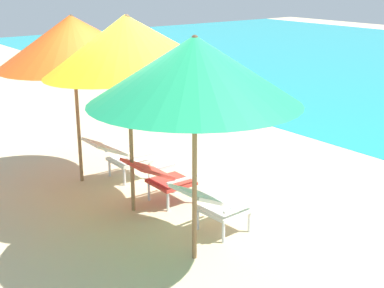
{
  "coord_description": "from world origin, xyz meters",
  "views": [
    {
      "loc": [
        5.43,
        -3.91,
        2.95
      ],
      "look_at": [
        0.0,
        0.26,
        0.75
      ],
      "focal_mm": 50.56,
      "sensor_mm": 36.0,
      "label": 1
    }
  ],
  "objects_px": {
    "lounge_chair_center": "(160,176)",
    "lounge_chair_right": "(213,203)",
    "beach_umbrella_right": "(195,70)",
    "beach_umbrella_left": "(73,40)",
    "beach_umbrella_center": "(128,43)",
    "lounge_chair_left": "(118,154)"
  },
  "relations": [
    {
      "from": "lounge_chair_right",
      "to": "beach_umbrella_center",
      "type": "xyz_separation_m",
      "value": [
        -1.15,
        -0.37,
        1.73
      ]
    },
    {
      "from": "lounge_chair_right",
      "to": "beach_umbrella_right",
      "type": "height_order",
      "value": "beach_umbrella_right"
    },
    {
      "from": "beach_umbrella_left",
      "to": "beach_umbrella_center",
      "type": "bearing_deg",
      "value": 2.72
    },
    {
      "from": "lounge_chair_right",
      "to": "lounge_chair_center",
      "type": "bearing_deg",
      "value": 179.94
    },
    {
      "from": "lounge_chair_left",
      "to": "lounge_chair_right",
      "type": "height_order",
      "value": "same"
    },
    {
      "from": "beach_umbrella_center",
      "to": "beach_umbrella_right",
      "type": "xyz_separation_m",
      "value": [
        1.44,
        -0.12,
        -0.1
      ]
    },
    {
      "from": "lounge_chair_left",
      "to": "beach_umbrella_left",
      "type": "distance_m",
      "value": 1.74
    },
    {
      "from": "lounge_chair_right",
      "to": "beach_umbrella_center",
      "type": "height_order",
      "value": "beach_umbrella_center"
    },
    {
      "from": "beach_umbrella_left",
      "to": "lounge_chair_left",
      "type": "bearing_deg",
      "value": 54.82
    },
    {
      "from": "lounge_chair_center",
      "to": "beach_umbrella_right",
      "type": "bearing_deg",
      "value": -19.81
    },
    {
      "from": "lounge_chair_center",
      "to": "lounge_chair_right",
      "type": "bearing_deg",
      "value": -0.06
    },
    {
      "from": "lounge_chair_right",
      "to": "beach_umbrella_left",
      "type": "distance_m",
      "value": 3.02
    },
    {
      "from": "lounge_chair_center",
      "to": "lounge_chair_right",
      "type": "height_order",
      "value": "same"
    },
    {
      "from": "lounge_chair_center",
      "to": "lounge_chair_left",
      "type": "bearing_deg",
      "value": 179.34
    },
    {
      "from": "lounge_chair_left",
      "to": "lounge_chair_center",
      "type": "distance_m",
      "value": 1.1
    },
    {
      "from": "beach_umbrella_left",
      "to": "beach_umbrella_center",
      "type": "distance_m",
      "value": 1.34
    },
    {
      "from": "lounge_chair_center",
      "to": "beach_umbrella_right",
      "type": "height_order",
      "value": "beach_umbrella_right"
    },
    {
      "from": "lounge_chair_right",
      "to": "beach_umbrella_left",
      "type": "relative_size",
      "value": 0.36
    },
    {
      "from": "lounge_chair_center",
      "to": "beach_umbrella_center",
      "type": "height_order",
      "value": "beach_umbrella_center"
    },
    {
      "from": "lounge_chair_right",
      "to": "beach_umbrella_left",
      "type": "bearing_deg",
      "value": -170.13
    },
    {
      "from": "lounge_chair_center",
      "to": "beach_umbrella_right",
      "type": "xyz_separation_m",
      "value": [
        1.36,
        -0.49,
        1.63
      ]
    },
    {
      "from": "lounge_chair_left",
      "to": "beach_umbrella_right",
      "type": "relative_size",
      "value": 0.3
    }
  ]
}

